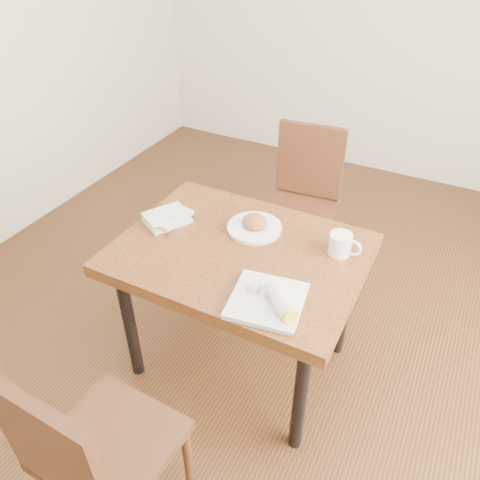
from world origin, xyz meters
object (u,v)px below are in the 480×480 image
at_px(chair_near, 90,453).
at_px(coffee_mug, 341,244).
at_px(chair_far, 303,195).
at_px(book_stack, 168,218).
at_px(plate_scone, 254,226).
at_px(plate_burrito, 271,300).
at_px(table, 240,265).

bearing_deg(chair_near, coffee_mug, 68.00).
bearing_deg(chair_far, book_stack, -113.59).
relative_size(plate_scone, book_stack, 1.05).
xyz_separation_m(chair_far, coffee_mug, (0.43, -0.71, 0.25)).
distance_m(chair_near, chair_far, 1.84).
bearing_deg(coffee_mug, chair_far, 121.25).
bearing_deg(plate_burrito, book_stack, 156.58).
xyz_separation_m(chair_near, plate_scone, (0.05, 1.12, 0.23)).
bearing_deg(table, chair_far, 91.81).
bearing_deg(plate_burrito, coffee_mug, 72.64).
height_order(plate_burrito, book_stack, plate_burrito).
height_order(plate_scone, book_stack, plate_scone).
bearing_deg(coffee_mug, table, -156.76).
distance_m(chair_near, coffee_mug, 1.25).
bearing_deg(coffee_mug, plate_burrito, -107.36).
distance_m(chair_far, plate_scone, 0.76).
bearing_deg(coffee_mug, chair_near, -112.00).
distance_m(plate_scone, coffee_mug, 0.41).
relative_size(chair_far, plate_burrito, 3.02).
height_order(chair_near, plate_scone, chair_near).
distance_m(coffee_mug, book_stack, 0.82).
distance_m(plate_scone, plate_burrito, 0.50).
relative_size(table, chair_far, 1.13).
xyz_separation_m(plate_scone, coffee_mug, (0.41, 0.01, 0.03)).
bearing_deg(plate_scone, plate_burrito, -56.81).
relative_size(plate_scone, coffee_mug, 1.74).
distance_m(table, plate_scone, 0.20).
height_order(table, plate_burrito, plate_burrito).
bearing_deg(book_stack, plate_burrito, -23.42).
relative_size(chair_near, chair_far, 1.00).
distance_m(chair_far, plate_burrito, 1.20).
xyz_separation_m(table, chair_near, (-0.05, -0.96, -0.11)).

